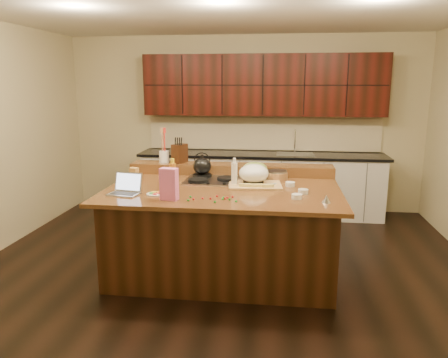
# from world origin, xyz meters

# --- Properties ---
(room) EXTENTS (5.52, 5.02, 2.72)m
(room) POSITION_xyz_m (0.00, 0.00, 1.35)
(room) COLOR black
(room) RESTS_ON ground
(island) EXTENTS (2.40, 1.60, 0.92)m
(island) POSITION_xyz_m (0.00, 0.00, 0.46)
(island) COLOR black
(island) RESTS_ON ground
(back_ledge) EXTENTS (2.40, 0.30, 0.12)m
(back_ledge) POSITION_xyz_m (0.00, 0.70, 0.98)
(back_ledge) COLOR black
(back_ledge) RESTS_ON island
(cooktop) EXTENTS (0.92, 0.52, 0.05)m
(cooktop) POSITION_xyz_m (0.00, 0.30, 0.94)
(cooktop) COLOR gray
(cooktop) RESTS_ON island
(back_counter) EXTENTS (3.70, 0.66, 2.40)m
(back_counter) POSITION_xyz_m (0.30, 2.23, 0.98)
(back_counter) COLOR silver
(back_counter) RESTS_ON ground
(kettle) EXTENTS (0.26, 0.26, 0.19)m
(kettle) POSITION_xyz_m (-0.30, 0.43, 1.06)
(kettle) COLOR black
(kettle) RESTS_ON cooktop
(green_bowl) EXTENTS (0.32, 0.32, 0.15)m
(green_bowl) POSITION_xyz_m (0.30, 0.43, 1.04)
(green_bowl) COLOR olive
(green_bowl) RESTS_ON cooktop
(laptop) EXTENTS (0.32, 0.27, 0.20)m
(laptop) POSITION_xyz_m (-0.91, -0.37, 0.97)
(laptop) COLOR #B7B7BC
(laptop) RESTS_ON island
(oil_bottle) EXTENTS (0.08, 0.08, 0.27)m
(oil_bottle) POSITION_xyz_m (-0.50, -0.14, 1.06)
(oil_bottle) COLOR #B96E20
(oil_bottle) RESTS_ON island
(vinegar_bottle) EXTENTS (0.07, 0.07, 0.25)m
(vinegar_bottle) POSITION_xyz_m (0.10, 0.08, 1.04)
(vinegar_bottle) COLOR silver
(vinegar_bottle) RESTS_ON island
(wooden_tray) EXTENTS (0.58, 0.46, 0.22)m
(wooden_tray) POSITION_xyz_m (0.31, 0.16, 1.02)
(wooden_tray) COLOR tan
(wooden_tray) RESTS_ON island
(ramekin_a) EXTENTS (0.13, 0.13, 0.04)m
(ramekin_a) POSITION_xyz_m (0.74, -0.36, 0.94)
(ramekin_a) COLOR white
(ramekin_a) RESTS_ON island
(ramekin_b) EXTENTS (0.13, 0.13, 0.04)m
(ramekin_b) POSITION_xyz_m (0.81, -0.16, 0.94)
(ramekin_b) COLOR white
(ramekin_b) RESTS_ON island
(ramekin_c) EXTENTS (0.12, 0.12, 0.04)m
(ramekin_c) POSITION_xyz_m (0.69, 0.15, 0.94)
(ramekin_c) COLOR white
(ramekin_c) RESTS_ON island
(strainer_bowl) EXTENTS (0.26, 0.26, 0.09)m
(strainer_bowl) POSITION_xyz_m (0.55, 0.43, 0.97)
(strainer_bowl) COLOR #996B3F
(strainer_bowl) RESTS_ON island
(kitchen_timer) EXTENTS (0.10, 0.10, 0.07)m
(kitchen_timer) POSITION_xyz_m (1.00, -0.46, 0.96)
(kitchen_timer) COLOR silver
(kitchen_timer) RESTS_ON island
(pink_bag) EXTENTS (0.17, 0.11, 0.30)m
(pink_bag) POSITION_xyz_m (-0.44, -0.55, 1.07)
(pink_bag) COLOR pink
(pink_bag) RESTS_ON island
(candy_plate) EXTENTS (0.24, 0.24, 0.01)m
(candy_plate) POSITION_xyz_m (-0.62, -0.38, 0.93)
(candy_plate) COLOR white
(candy_plate) RESTS_ON island
(package_box) EXTENTS (0.11, 0.09, 0.13)m
(package_box) POSITION_xyz_m (-1.06, 0.29, 0.98)
(package_box) COLOR #BC8A42
(package_box) RESTS_ON island
(utensil_crock) EXTENTS (0.14, 0.14, 0.14)m
(utensil_crock) POSITION_xyz_m (-0.81, 0.70, 1.11)
(utensil_crock) COLOR white
(utensil_crock) RESTS_ON back_ledge
(knife_block) EXTENTS (0.18, 0.22, 0.23)m
(knife_block) POSITION_xyz_m (-0.62, 0.70, 1.15)
(knife_block) COLOR black
(knife_block) RESTS_ON back_ledge
(gumdrop_0) EXTENTS (0.02, 0.02, 0.02)m
(gumdrop_0) POSITION_xyz_m (-0.21, -0.52, 0.93)
(gumdrop_0) COLOR red
(gumdrop_0) RESTS_ON island
(gumdrop_1) EXTENTS (0.02, 0.02, 0.02)m
(gumdrop_1) POSITION_xyz_m (0.00, -0.60, 0.93)
(gumdrop_1) COLOR #198C26
(gumdrop_1) RESTS_ON island
(gumdrop_2) EXTENTS (0.02, 0.02, 0.02)m
(gumdrop_2) POSITION_xyz_m (0.08, -0.46, 0.93)
(gumdrop_2) COLOR red
(gumdrop_2) RESTS_ON island
(gumdrop_3) EXTENTS (0.02, 0.02, 0.02)m
(gumdrop_3) POSITION_xyz_m (0.06, -0.43, 0.93)
(gumdrop_3) COLOR #198C26
(gumdrop_3) RESTS_ON island
(gumdrop_4) EXTENTS (0.02, 0.02, 0.02)m
(gumdrop_4) POSITION_xyz_m (0.14, -0.40, 0.93)
(gumdrop_4) COLOR red
(gumdrop_4) RESTS_ON island
(gumdrop_5) EXTENTS (0.02, 0.02, 0.02)m
(gumdrop_5) POSITION_xyz_m (0.05, -0.49, 0.93)
(gumdrop_5) COLOR #198C26
(gumdrop_5) RESTS_ON island
(gumdrop_6) EXTENTS (0.02, 0.02, 0.02)m
(gumdrop_6) POSITION_xyz_m (-0.01, -0.39, 0.93)
(gumdrop_6) COLOR red
(gumdrop_6) RESTS_ON island
(gumdrop_7) EXTENTS (0.02, 0.02, 0.02)m
(gumdrop_7) POSITION_xyz_m (-0.25, -0.57, 0.93)
(gumdrop_7) COLOR #198C26
(gumdrop_7) RESTS_ON island
(gumdrop_8) EXTENTS (0.02, 0.02, 0.02)m
(gumdrop_8) POSITION_xyz_m (-0.13, -0.49, 0.93)
(gumdrop_8) COLOR red
(gumdrop_8) RESTS_ON island
(gumdrop_9) EXTENTS (0.02, 0.02, 0.02)m
(gumdrop_9) POSITION_xyz_m (0.12, -0.50, 0.93)
(gumdrop_9) COLOR #198C26
(gumdrop_9) RESTS_ON island
(gumdrop_10) EXTENTS (0.02, 0.02, 0.02)m
(gumdrop_10) POSITION_xyz_m (-0.06, -0.48, 0.93)
(gumdrop_10) COLOR red
(gumdrop_10) RESTS_ON island
(gumdrop_11) EXTENTS (0.02, 0.02, 0.02)m
(gumdrop_11) POSITION_xyz_m (0.19, -0.55, 0.93)
(gumdrop_11) COLOR #198C26
(gumdrop_11) RESTS_ON island
(gumdrop_12) EXTENTS (0.02, 0.02, 0.02)m
(gumdrop_12) POSITION_xyz_m (0.09, -0.43, 0.93)
(gumdrop_12) COLOR red
(gumdrop_12) RESTS_ON island
(gumdrop_13) EXTENTS (0.02, 0.02, 0.02)m
(gumdrop_13) POSITION_xyz_m (-0.26, -0.44, 0.93)
(gumdrop_13) COLOR #198C26
(gumdrop_13) RESTS_ON island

